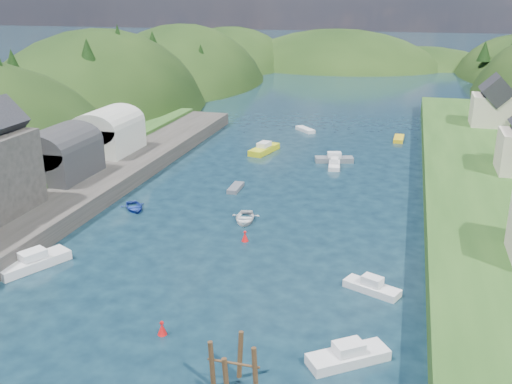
% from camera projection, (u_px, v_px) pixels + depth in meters
% --- Properties ---
extents(ground, '(600.00, 600.00, 0.00)m').
position_uv_depth(ground, '(297.00, 169.00, 79.63)').
color(ground, black).
rests_on(ground, ground).
extents(hillside_left, '(44.00, 245.56, 52.00)m').
position_uv_depth(hillside_left, '(103.00, 155.00, 116.09)').
color(hillside_left, black).
rests_on(hillside_left, ground).
extents(far_hills, '(103.00, 68.00, 44.00)m').
position_uv_depth(far_hills, '(369.00, 97.00, 195.90)').
color(far_hills, black).
rests_on(far_hills, ground).
extents(hill_trees, '(91.30, 149.74, 12.43)m').
position_uv_depth(hill_trees, '(318.00, 75.00, 89.19)').
color(hill_trees, black).
rests_on(hill_trees, ground).
extents(quay_left, '(12.00, 110.00, 2.00)m').
position_uv_depth(quay_left, '(8.00, 225.00, 57.85)').
color(quay_left, '#2D2B28').
rests_on(quay_left, ground).
extents(boat_sheds, '(7.00, 21.00, 7.50)m').
position_uv_depth(boat_sheds, '(85.00, 139.00, 74.23)').
color(boat_sheds, '#2D2D30').
rests_on(boat_sheds, quay_left).
extents(terrace_right, '(16.00, 120.00, 2.40)m').
position_uv_depth(terrace_right, '(498.00, 200.00, 64.00)').
color(terrace_right, '#234719').
rests_on(terrace_right, ground).
extents(piling_cluster_far, '(3.32, 3.09, 3.88)m').
position_uv_depth(piling_cluster_far, '(234.00, 371.00, 34.88)').
color(piling_cluster_far, '#382314').
rests_on(piling_cluster_far, ground).
extents(channel_buoy_near, '(0.70, 0.70, 1.10)m').
position_uv_depth(channel_buoy_near, '(162.00, 329.00, 40.92)').
color(channel_buoy_near, '#B70E0F').
rests_on(channel_buoy_near, ground).
extents(channel_buoy_far, '(0.70, 0.70, 1.10)m').
position_uv_depth(channel_buoy_far, '(245.00, 237.00, 56.32)').
color(channel_buoy_far, '#B70E0F').
rests_on(channel_buoy_far, ground).
extents(moored_boats, '(34.41, 89.33, 2.03)m').
position_uv_depth(moored_boats, '(207.00, 245.00, 54.29)').
color(moored_boats, silver).
rests_on(moored_boats, ground).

